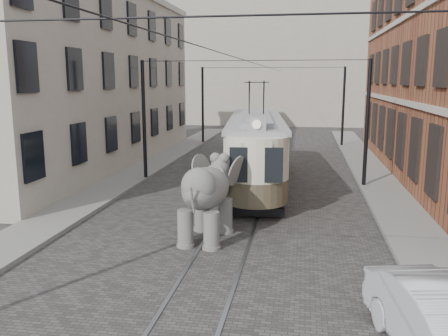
# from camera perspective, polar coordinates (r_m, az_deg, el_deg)

# --- Properties ---
(ground) EXTENTS (120.00, 120.00, 0.00)m
(ground) POSITION_cam_1_polar(r_m,az_deg,el_deg) (17.63, 1.67, -6.12)
(ground) COLOR #44423F
(tram_rails) EXTENTS (1.54, 80.00, 0.02)m
(tram_rails) POSITION_cam_1_polar(r_m,az_deg,el_deg) (17.63, 1.67, -6.08)
(tram_rails) COLOR slate
(tram_rails) RESTS_ON ground
(sidewalk_right) EXTENTS (2.00, 60.00, 0.15)m
(sidewalk_right) POSITION_cam_1_polar(r_m,az_deg,el_deg) (17.85, 21.25, -6.40)
(sidewalk_right) COLOR slate
(sidewalk_right) RESTS_ON ground
(sidewalk_left) EXTENTS (2.00, 60.00, 0.15)m
(sidewalk_left) POSITION_cam_1_polar(r_m,az_deg,el_deg) (19.55, -17.62, -4.71)
(sidewalk_left) COLOR slate
(sidewalk_left) RESTS_ON ground
(stucco_building) EXTENTS (7.00, 24.00, 10.00)m
(stucco_building) POSITION_cam_1_polar(r_m,az_deg,el_deg) (29.85, -17.15, 10.04)
(stucco_building) COLOR gray
(stucco_building) RESTS_ON ground
(distant_block) EXTENTS (28.00, 10.00, 14.00)m
(distant_block) POSITION_cam_1_polar(r_m,az_deg,el_deg) (56.80, 7.43, 12.52)
(distant_block) COLOR gray
(distant_block) RESTS_ON ground
(catenary) EXTENTS (11.00, 30.20, 6.00)m
(catenary) POSITION_cam_1_polar(r_m,az_deg,el_deg) (21.97, 3.01, 5.20)
(catenary) COLOR black
(catenary) RESTS_ON ground
(tram) EXTENTS (3.85, 12.75, 4.98)m
(tram) POSITION_cam_1_polar(r_m,az_deg,el_deg) (23.24, 3.88, 4.23)
(tram) COLOR beige
(tram) RESTS_ON ground
(elephant) EXTENTS (2.73, 4.45, 2.60)m
(elephant) POSITION_cam_1_polar(r_m,az_deg,el_deg) (15.09, -2.18, -3.88)
(elephant) COLOR slate
(elephant) RESTS_ON ground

